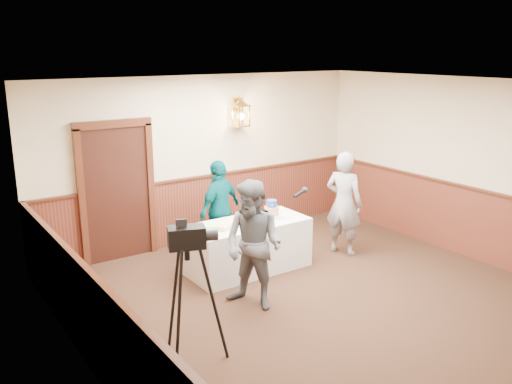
# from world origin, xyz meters

# --- Properties ---
(ground) EXTENTS (7.00, 7.00, 0.00)m
(ground) POSITION_xyz_m (0.00, 0.00, 0.00)
(ground) COLOR #311C13
(ground) RESTS_ON ground
(room_shell) EXTENTS (6.02, 7.02, 2.81)m
(room_shell) POSITION_xyz_m (-0.05, 0.45, 1.52)
(room_shell) COLOR beige
(room_shell) RESTS_ON ground
(display_table) EXTENTS (1.80, 0.80, 0.75)m
(display_table) POSITION_xyz_m (-0.20, 1.90, 0.38)
(display_table) COLOR white
(display_table) RESTS_ON ground
(tiered_cake) EXTENTS (0.30, 0.30, 0.28)m
(tiered_cake) POSITION_xyz_m (0.19, 1.85, 0.86)
(tiered_cake) COLOR #FFF5C5
(tiered_cake) RESTS_ON display_table
(sheet_cake_yellow) EXTENTS (0.38, 0.35, 0.06)m
(sheet_cake_yellow) POSITION_xyz_m (-0.64, 1.87, 0.78)
(sheet_cake_yellow) COLOR #CEC07B
(sheet_cake_yellow) RESTS_ON display_table
(sheet_cake_green) EXTENTS (0.36, 0.32, 0.07)m
(sheet_cake_green) POSITION_xyz_m (-0.84, 1.95, 0.78)
(sheet_cake_green) COLOR #AFD999
(sheet_cake_green) RESTS_ON display_table
(interviewer) EXTENTS (1.58, 0.99, 1.66)m
(interviewer) POSITION_xyz_m (-0.80, 0.88, 0.83)
(interviewer) COLOR #575B60
(interviewer) RESTS_ON ground
(baker) EXTENTS (0.60, 0.71, 1.67)m
(baker) POSITION_xyz_m (1.43, 1.62, 0.84)
(baker) COLOR gray
(baker) RESTS_ON ground
(assistant_p) EXTENTS (0.99, 0.70, 1.56)m
(assistant_p) POSITION_xyz_m (-0.26, 2.61, 0.78)
(assistant_p) COLOR #034C51
(assistant_p) RESTS_ON ground
(tv_camera_rig) EXTENTS (0.59, 0.55, 1.51)m
(tv_camera_rig) POSITION_xyz_m (-2.08, 0.19, 0.68)
(tv_camera_rig) COLOR black
(tv_camera_rig) RESTS_ON ground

